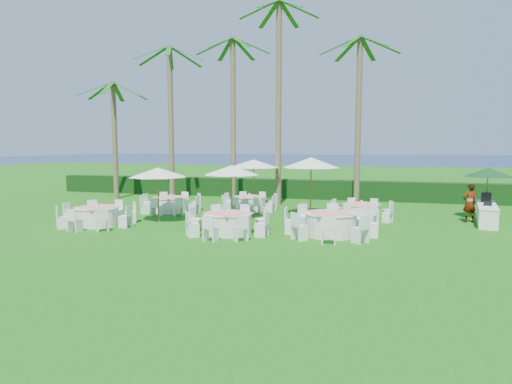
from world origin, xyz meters
TOP-DOWN VIEW (x-y plane):
  - ground at (0.00, 0.00)m, footprint 120.00×120.00m
  - hedge at (0.00, 12.00)m, footprint 34.00×1.00m
  - ocean at (0.00, 102.00)m, footprint 260.00×260.00m
  - banquet_table_a at (-6.18, 0.14)m, footprint 3.18×3.18m
  - banquet_table_b at (-0.26, -0.01)m, footprint 3.26×3.26m
  - banquet_table_c at (3.58, 0.72)m, footprint 3.48×3.48m
  - banquet_table_d at (-4.88, 4.39)m, footprint 3.08×3.08m
  - banquet_table_e at (-1.18, 6.09)m, footprint 2.91×2.91m
  - banquet_table_f at (4.59, 4.68)m, footprint 2.82×2.82m
  - umbrella_a at (-4.09, 1.63)m, footprint 2.57×2.57m
  - umbrella_b at (-1.18, 3.15)m, footprint 2.58×2.58m
  - umbrella_c at (-1.48, 7.95)m, footprint 2.95×2.95m
  - umbrella_d at (2.21, 4.92)m, footprint 2.70×2.70m
  - umbrella_green at (10.10, 6.15)m, footprint 2.13×2.13m
  - buffet_table at (9.91, 5.16)m, footprint 1.37×3.64m
  - staff_person at (9.20, 5.17)m, footprint 0.74×0.62m
  - palm_a at (-6.88, 8.58)m, footprint 4.40×4.14m
  - palm_b at (-3.22, 9.56)m, footprint 4.37×4.26m
  - palm_c at (-0.18, 8.54)m, footprint 4.35×4.29m
  - palm_d at (4.18, 9.46)m, footprint 4.37×4.24m
  - palm_f at (-10.93, 8.77)m, footprint 4.35×4.28m

SIDE VIEW (x-z plane):
  - ground at x=0.00m, z-range 0.00..0.00m
  - ocean at x=0.00m, z-range 0.00..0.00m
  - banquet_table_f at x=4.59m, z-range -0.06..0.83m
  - banquet_table_e at x=-1.18m, z-range -0.06..0.83m
  - banquet_table_d at x=-4.88m, z-range -0.06..0.88m
  - banquet_table_a at x=-6.18m, z-range -0.06..0.90m
  - banquet_table_b at x=-0.26m, z-range -0.06..0.92m
  - buffet_table at x=9.91m, z-range -0.19..1.08m
  - banquet_table_c at x=3.58m, z-range -0.06..0.98m
  - hedge at x=0.00m, z-range 0.00..1.20m
  - staff_person at x=9.20m, z-range 0.00..1.72m
  - umbrella_green at x=10.10m, z-range 0.98..3.37m
  - umbrella_a at x=-4.09m, z-range 1.00..3.42m
  - umbrella_b at x=-1.18m, z-range 1.03..3.51m
  - umbrella_c at x=-1.48m, z-range 1.08..3.69m
  - umbrella_d at x=2.21m, z-range 1.17..4.00m
  - palm_f at x=-10.93m, z-range 0.44..7.84m
  - palm_a at x=-6.88m, z-range 0.46..9.77m
  - palm_d at x=4.18m, z-range 0.46..9.84m
  - palm_b at x=-3.22m, z-range 0.47..10.28m
  - palm_c at x=-0.18m, z-range 0.48..11.84m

